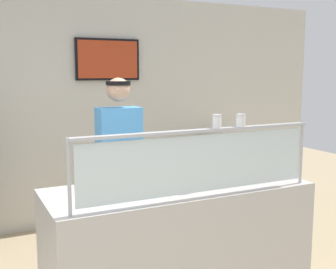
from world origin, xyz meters
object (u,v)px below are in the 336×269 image
(parmesan_shaker, at_px, (217,122))
(pizza_box_stack, at_px, (227,144))
(pizza_server, at_px, (168,183))
(worker_figure, at_px, (120,163))
(pizza_tray, at_px, (172,185))
(pepper_flake_shaker, at_px, (241,121))

(parmesan_shaker, relative_size, pizza_box_stack, 0.21)
(pizza_server, bearing_deg, worker_figure, 111.82)
(pizza_tray, bearing_deg, parmesan_shaker, -61.33)
(pizza_tray, height_order, pepper_flake_shaker, pepper_flake_shaker)
(pizza_tray, bearing_deg, pizza_server, -153.78)
(pizza_tray, xyz_separation_m, pizza_box_stack, (1.62, 1.68, -0.07))
(pizza_server, height_order, pizza_box_stack, same)
(parmesan_shaker, bearing_deg, pizza_server, 125.45)
(parmesan_shaker, relative_size, pepper_flake_shaker, 1.06)
(pizza_server, xyz_separation_m, parmesan_shaker, (0.22, -0.31, 0.48))
(parmesan_shaker, height_order, pizza_box_stack, parmesan_shaker)
(pizza_server, height_order, parmesan_shaker, parmesan_shaker)
(pizza_server, relative_size, pizza_box_stack, 0.61)
(worker_figure, bearing_deg, pizza_tray, -79.39)
(pizza_tray, xyz_separation_m, parmesan_shaker, (0.18, -0.33, 0.50))
(pizza_tray, bearing_deg, pizza_box_stack, 46.05)
(parmesan_shaker, bearing_deg, pepper_flake_shaker, 0.00)
(pizza_server, height_order, worker_figure, worker_figure)
(pepper_flake_shaker, bearing_deg, pizza_tray, 138.84)
(pepper_flake_shaker, xyz_separation_m, pizza_box_stack, (1.24, 2.01, -0.56))
(pizza_server, bearing_deg, pizza_box_stack, 60.10)
(pizza_tray, distance_m, parmesan_shaker, 0.63)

